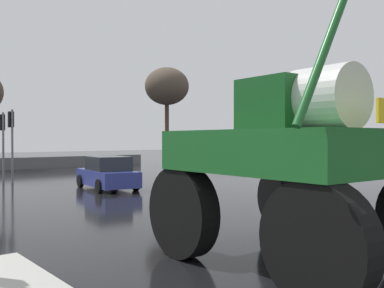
{
  "coord_description": "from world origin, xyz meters",
  "views": [
    {
      "loc": [
        -5.93,
        -0.49,
        2.32
      ],
      "look_at": [
        1.13,
        8.18,
        2.19
      ],
      "focal_mm": 41.13,
      "sensor_mm": 36.0,
      "label": 1
    }
  ],
  "objects_px": {
    "sedan_ahead": "(107,174)",
    "traffic_signal_far_left": "(11,129)",
    "bare_tree_right": "(167,87)",
    "traffic_signal_far_right": "(2,132)",
    "oversize_sprayer": "(301,160)",
    "traffic_signal_near_right": "(275,120)"
  },
  "relations": [
    {
      "from": "traffic_signal_near_right",
      "to": "bare_tree_right",
      "type": "xyz_separation_m",
      "value": [
        6.62,
        14.62,
        2.8
      ]
    },
    {
      "from": "sedan_ahead",
      "to": "traffic_signal_far_left",
      "type": "height_order",
      "value": "traffic_signal_far_left"
    },
    {
      "from": "oversize_sprayer",
      "to": "bare_tree_right",
      "type": "xyz_separation_m",
      "value": [
        9.94,
        18.05,
        3.76
      ]
    },
    {
      "from": "traffic_signal_far_right",
      "to": "oversize_sprayer",
      "type": "bearing_deg",
      "value": -90.05
    },
    {
      "from": "oversize_sprayer",
      "to": "traffic_signal_far_left",
      "type": "bearing_deg",
      "value": 0.91
    },
    {
      "from": "traffic_signal_far_left",
      "to": "sedan_ahead",
      "type": "bearing_deg",
      "value": -66.55
    },
    {
      "from": "traffic_signal_near_right",
      "to": "bare_tree_right",
      "type": "distance_m",
      "value": 16.29
    },
    {
      "from": "oversize_sprayer",
      "to": "bare_tree_right",
      "type": "distance_m",
      "value": 20.94
    },
    {
      "from": "bare_tree_right",
      "to": "sedan_ahead",
      "type": "bearing_deg",
      "value": -144.83
    },
    {
      "from": "sedan_ahead",
      "to": "traffic_signal_far_right",
      "type": "relative_size",
      "value": 1.16
    },
    {
      "from": "sedan_ahead",
      "to": "oversize_sprayer",
      "type": "bearing_deg",
      "value": 175.13
    },
    {
      "from": "oversize_sprayer",
      "to": "traffic_signal_far_left",
      "type": "distance_m",
      "value": 19.04
    },
    {
      "from": "oversize_sprayer",
      "to": "traffic_signal_far_right",
      "type": "distance_m",
      "value": 19.03
    },
    {
      "from": "oversize_sprayer",
      "to": "bare_tree_right",
      "type": "bearing_deg",
      "value": -26.51
    },
    {
      "from": "oversize_sprayer",
      "to": "traffic_signal_near_right",
      "type": "height_order",
      "value": "oversize_sprayer"
    },
    {
      "from": "sedan_ahead",
      "to": "bare_tree_right",
      "type": "distance_m",
      "value": 9.83
    },
    {
      "from": "traffic_signal_far_right",
      "to": "bare_tree_right",
      "type": "relative_size",
      "value": 0.53
    },
    {
      "from": "sedan_ahead",
      "to": "traffic_signal_far_right",
      "type": "bearing_deg",
      "value": 35.1
    },
    {
      "from": "oversize_sprayer",
      "to": "traffic_signal_near_right",
      "type": "bearing_deg",
      "value": -41.76
    },
    {
      "from": "traffic_signal_far_left",
      "to": "bare_tree_right",
      "type": "height_order",
      "value": "bare_tree_right"
    },
    {
      "from": "traffic_signal_far_right",
      "to": "bare_tree_right",
      "type": "bearing_deg",
      "value": -5.59
    },
    {
      "from": "sedan_ahead",
      "to": "traffic_signal_far_right",
      "type": "distance_m",
      "value": 6.87
    }
  ]
}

